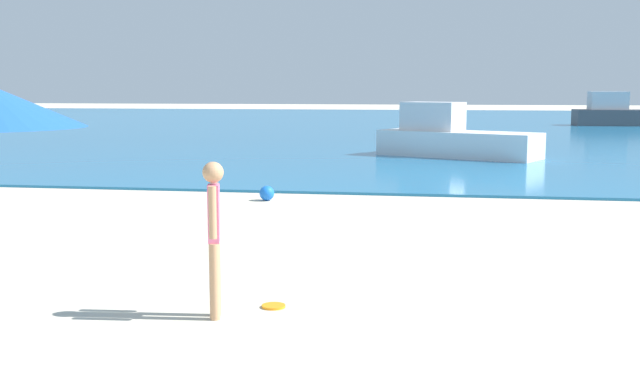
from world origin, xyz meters
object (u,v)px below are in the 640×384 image
Objects in this scene: frisbee at (274,306)px; boat_far at (622,114)px; beach_ball at (267,193)px; person_standing at (214,230)px.

frisbee is 0.04× the size of boat_far.
boat_far is 34.61m from beach_ball.
beach_ball is (-1.30, 7.82, -0.73)m from person_standing.
beach_ball is at bearing -116.19° from boat_far.
boat_far reaches higher than person_standing.
person_standing is 1.09m from frisbee.
frisbee is at bearing 119.30° from person_standing.
frisbee is (0.49, 0.44, -0.87)m from person_standing.
person_standing is 6.27× the size of frisbee.
person_standing reaches higher than frisbee.
frisbee is 7.60m from beach_ball.
boat_far is at bearing 73.37° from frisbee.
person_standing is at bearing -110.31° from boat_far.
boat_far is at bearing 67.02° from beach_ball.
boat_far is (12.21, 39.68, -0.15)m from person_standing.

